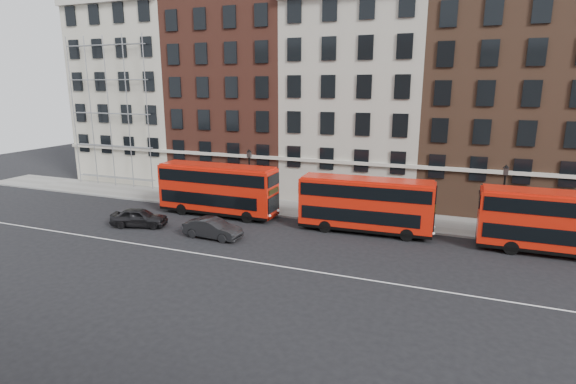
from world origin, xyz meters
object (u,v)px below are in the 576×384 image
at_px(bus_c, 365,204).
at_px(car_rear, 139,217).
at_px(bus_d, 561,222).
at_px(bus_b, 217,188).
at_px(car_front, 213,228).

distance_m(bus_c, car_rear, 17.77).
bearing_deg(car_rear, bus_c, -89.76).
relative_size(bus_c, bus_d, 1.00).
distance_m(bus_b, bus_d, 25.66).
height_order(car_rear, car_front, car_rear).
bearing_deg(bus_b, car_rear, -128.88).
height_order(bus_c, car_rear, bus_c).
bearing_deg(bus_c, bus_b, 177.65).
height_order(bus_b, bus_c, bus_b).
height_order(bus_d, car_rear, bus_d).
xyz_separation_m(bus_c, bus_d, (12.89, 0.00, 0.03)).
xyz_separation_m(car_rear, car_front, (6.84, -0.26, -0.02)).
xyz_separation_m(bus_c, car_front, (-10.11, -5.38, -1.52)).
xyz_separation_m(bus_c, car_rear, (-16.95, -5.11, -1.50)).
bearing_deg(car_front, bus_c, -59.35).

